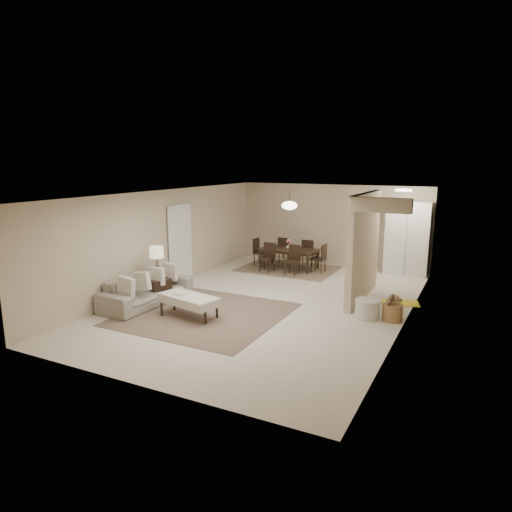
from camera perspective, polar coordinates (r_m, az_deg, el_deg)
The scene contains 22 objects.
floor at distance 10.63m, azimuth 1.84°, elevation -5.78°, with size 9.00×9.00×0.00m, color beige.
ceiling at distance 10.16m, azimuth 1.93°, elevation 7.79°, with size 9.00×9.00×0.00m, color white.
back_wall at distance 14.47m, azimuth 9.46°, elevation 3.86°, with size 6.00×6.00×0.00m, color #C7B696.
left_wall at distance 11.88m, azimuth -11.36°, elevation 2.08°, with size 9.00×9.00×0.00m, color #C7B696.
right_wall at distance 9.48m, azimuth 18.55°, elevation -0.75°, with size 9.00×9.00×0.00m, color #C7B696.
partition at distance 10.90m, azimuth 13.31°, elevation 1.13°, with size 0.15×2.50×2.50m, color #C7B696.
doorway at distance 12.37m, azimuth -9.49°, elevation 1.44°, with size 0.04×0.90×2.04m, color black.
pantry_cabinet at distance 13.65m, azimuth 18.43°, elevation 2.09°, with size 1.20×0.55×2.10m, color white.
flush_light at distance 12.56m, azimuth 17.95°, elevation 7.82°, with size 0.44×0.44×0.05m, color white.
living_rug at distance 9.86m, azimuth -6.37°, elevation -7.23°, with size 3.20×3.20×0.01m, color brown.
sofa at distance 10.67m, azimuth -13.50°, elevation -4.17°, with size 0.89×2.28×0.67m, color gray.
ottoman_bench at distance 9.62m, azimuth -8.40°, elevation -5.45°, with size 1.41×0.86×0.47m.
side_table at distance 10.91m, azimuth -12.12°, elevation -4.13°, with size 0.48×0.48×0.53m, color black.
table_lamp at distance 10.72m, azimuth -12.31°, elevation 0.11°, with size 0.32×0.32×0.76m.
round_pouf at distance 9.78m, azimuth 13.73°, elevation -6.47°, with size 0.51×0.51×0.40m, color beige.
wicker_basket at distance 9.79m, azimuth 16.68°, elevation -6.78°, with size 0.40×0.40×0.34m, color olive.
dining_rug at distance 13.87m, azimuth 4.08°, elevation -1.59°, with size 2.80×2.10×0.01m, color brown.
dining_table at distance 13.80m, azimuth 4.10°, elevation -0.38°, with size 1.73×0.97×0.61m, color black.
dining_chairs at distance 13.78m, azimuth 4.10°, elevation 0.12°, with size 2.30×1.70×0.85m.
vase at distance 13.73m, azimuth 4.12°, elevation 1.20°, with size 0.16×0.16×0.16m, color white.
yellow_mat at distance 11.06m, azimuth 17.59°, elevation -5.61°, with size 0.82×0.50×0.01m, color yellow.
pendant_light at distance 13.55m, azimuth 4.20°, elevation 6.31°, with size 0.46×0.46×0.71m.
Camera 1 is at (4.27, -9.19, 3.21)m, focal length 32.00 mm.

